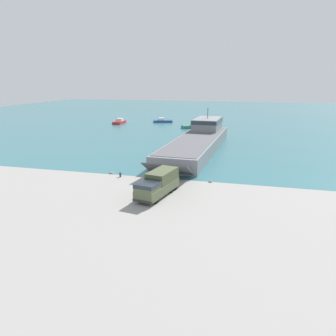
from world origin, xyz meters
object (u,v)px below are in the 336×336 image
(moored_boat_b, at_px, (163,121))
(moored_boat_c, at_px, (193,126))
(military_truck, at_px, (158,184))
(mooring_bollard, at_px, (120,174))
(moored_boat_a, at_px, (119,122))
(landing_craft, at_px, (199,140))
(soldier_on_ramp, at_px, (143,184))
(cargo_crate, at_px, (152,193))

(moored_boat_b, bearing_deg, moored_boat_c, 28.48)
(moored_boat_b, distance_m, moored_boat_c, 16.67)
(military_truck, height_order, mooring_bollard, military_truck)
(moored_boat_b, height_order, mooring_bollard, moored_boat_b)
(moored_boat_a, xyz_separation_m, mooring_bollard, (24.21, -57.56, -0.16))
(military_truck, xyz_separation_m, moored_boat_a, (-31.92, 63.96, -0.99))
(moored_boat_a, xyz_separation_m, moored_boat_b, (12.99, 6.83, -0.06))
(mooring_bollard, bearing_deg, moored_boat_c, 88.47)
(moored_boat_b, bearing_deg, landing_craft, 4.22)
(moored_boat_a, relative_size, moored_boat_c, 0.86)
(landing_craft, relative_size, mooring_bollard, 55.39)
(soldier_on_ramp, height_order, cargo_crate, soldier_on_ramp)
(moored_boat_c, relative_size, cargo_crate, 7.47)
(moored_boat_a, distance_m, moored_boat_c, 25.96)
(mooring_bollard, bearing_deg, cargo_crate, -43.62)
(landing_craft, relative_size, cargo_crate, 42.20)
(moored_boat_c, distance_m, cargo_crate, 60.54)
(military_truck, distance_m, mooring_bollard, 10.08)
(moored_boat_c, xyz_separation_m, cargo_crate, (5.63, -60.28, -0.18))
(mooring_bollard, relative_size, cargo_crate, 0.76)
(soldier_on_ramp, bearing_deg, military_truck, 124.74)
(moored_boat_a, distance_m, cargo_crate, 71.50)
(soldier_on_ramp, relative_size, mooring_bollard, 2.33)
(mooring_bollard, bearing_deg, moored_boat_a, 112.81)
(cargo_crate, bearing_deg, moored_boat_b, 104.42)
(landing_craft, relative_size, moored_boat_a, 6.54)
(moored_boat_b, bearing_deg, military_truck, -5.97)
(military_truck, distance_m, soldier_on_ramp, 2.77)
(soldier_on_ramp, bearing_deg, cargo_crate, 110.27)
(moored_boat_a, bearing_deg, soldier_on_ramp, 113.72)
(soldier_on_ramp, bearing_deg, mooring_bollard, -71.93)
(landing_craft, bearing_deg, moored_boat_a, 135.64)
(soldier_on_ramp, relative_size, cargo_crate, 1.78)
(military_truck, distance_m, moored_boat_c, 60.28)
(landing_craft, distance_m, moored_boat_a, 46.76)
(moored_boat_b, bearing_deg, soldier_on_ramp, -7.58)
(landing_craft, xyz_separation_m, mooring_bollard, (-7.93, -23.63, -1.51))
(soldier_on_ramp, relative_size, moored_boat_b, 0.25)
(landing_craft, xyz_separation_m, moored_boat_b, (-19.16, 40.77, -1.41))
(soldier_on_ramp, bearing_deg, moored_boat_a, -92.57)
(military_truck, relative_size, moored_boat_b, 1.18)
(moored_boat_a, distance_m, mooring_bollard, 62.45)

